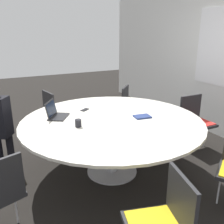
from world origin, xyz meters
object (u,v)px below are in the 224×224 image
object	(u,v)px
chair_2	(164,219)
chair_4	(195,118)
coffee_cup	(78,123)
spiral_notebook	(142,117)
cell_phone	(85,110)
laptop	(55,113)
chair_5	(132,105)
chair_6	(56,110)

from	to	relation	value
chair_2	chair_4	world-z (taller)	same
coffee_cup	spiral_notebook	bearing A→B (deg)	85.90
coffee_cup	cell_phone	size ratio (longest dim) A/B	0.58
chair_4	cell_phone	bearing A→B (deg)	-15.20
laptop	cell_phone	distance (m)	0.47
chair_2	chair_4	xyz separation A→B (m)	(-1.55, 1.84, 0.00)
chair_2	chair_5	world-z (taller)	same
chair_2	cell_phone	distance (m)	2.03
chair_6	coffee_cup	distance (m)	1.56
chair_4	laptop	distance (m)	2.18
chair_2	laptop	distance (m)	1.94
chair_5	chair_4	bearing A→B (deg)	69.33
chair_5	laptop	world-z (taller)	laptop
chair_6	cell_phone	xyz separation A→B (m)	(0.96, 0.18, 0.25)
spiral_notebook	chair_4	bearing A→B (deg)	98.65
cell_phone	chair_4	bearing A→B (deg)	74.85
chair_6	spiral_notebook	size ratio (longest dim) A/B	3.68
chair_2	laptop	xyz separation A→B (m)	(-1.89, -0.29, 0.31)
chair_5	chair_6	bearing A→B (deg)	-60.43
chair_4	coffee_cup	size ratio (longest dim) A/B	9.40
chair_5	coffee_cup	distance (m)	1.91
chair_4	chair_5	bearing A→B (deg)	-64.22
chair_2	cell_phone	xyz separation A→B (m)	(-2.01, 0.16, 0.25)
chair_6	spiral_notebook	world-z (taller)	chair_6
spiral_notebook	chair_6	bearing A→B (deg)	-155.15
chair_6	chair_2	bearing A→B (deg)	-10.18
spiral_notebook	chair_2	bearing A→B (deg)	-27.37
chair_4	spiral_notebook	size ratio (longest dim) A/B	3.68
chair_5	cell_phone	world-z (taller)	chair_5
chair_2	cell_phone	world-z (taller)	chair_2
chair_4	chair_6	bearing A→B (deg)	-37.20
chair_4	chair_6	distance (m)	2.34
laptop	spiral_notebook	bearing A→B (deg)	-83.36
cell_phone	coffee_cup	bearing A→B (deg)	-27.79
chair_6	spiral_notebook	xyz separation A→B (m)	(1.58, 0.73, 0.26)
chair_4	spiral_notebook	bearing A→B (deg)	8.60
chair_4	chair_5	size ratio (longest dim) A/B	1.00
chair_6	cell_phone	size ratio (longest dim) A/B	5.47
spiral_notebook	cell_phone	size ratio (longest dim) A/B	1.49
chair_6	coffee_cup	xyz separation A→B (m)	(1.52, -0.12, 0.30)
laptop	cell_phone	size ratio (longest dim) A/B	2.46
chair_4	spiral_notebook	xyz separation A→B (m)	(0.17, -1.13, 0.26)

